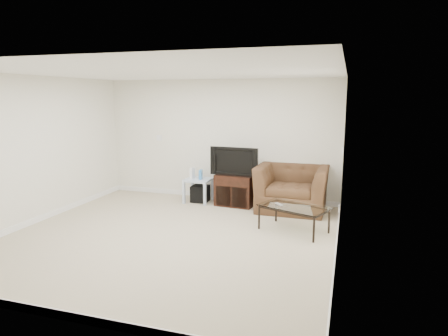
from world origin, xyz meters
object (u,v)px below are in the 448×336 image
(recliner, at_px, (292,180))
(coffee_table, at_px, (294,219))
(tv_stand, at_px, (236,190))
(subwoofer, at_px, (200,194))
(television, at_px, (235,161))
(side_table, at_px, (198,190))

(recliner, height_order, coffee_table, recliner)
(tv_stand, bearing_deg, recliner, 5.56)
(tv_stand, relative_size, coffee_table, 0.71)
(subwoofer, bearing_deg, recliner, -0.60)
(tv_stand, relative_size, television, 0.83)
(tv_stand, bearing_deg, coffee_table, -37.91)
(television, relative_size, recliner, 0.68)
(coffee_table, bearing_deg, television, 137.31)
(recliner, relative_size, coffee_table, 1.25)
(recliner, bearing_deg, tv_stand, -179.53)
(television, bearing_deg, side_table, -178.64)
(television, height_order, side_table, television)
(television, relative_size, side_table, 1.78)
(television, bearing_deg, coffee_table, -39.10)
(recliner, bearing_deg, side_table, -179.53)
(side_table, distance_m, coffee_table, 2.46)
(television, bearing_deg, subwoofer, 179.79)
(television, distance_m, subwoofer, 1.06)
(tv_stand, bearing_deg, side_table, -174.44)
(subwoofer, distance_m, recliner, 1.93)
(coffee_table, bearing_deg, subwoofer, 148.71)
(subwoofer, bearing_deg, television, -3.79)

